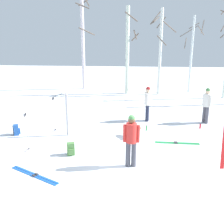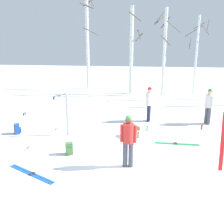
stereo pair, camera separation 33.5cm
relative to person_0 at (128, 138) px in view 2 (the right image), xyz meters
The scene contains 19 objects.
ground_plane 1.15m from the person_0, 99.13° to the left, with size 60.00×60.00×0.00m, color white.
person_0 is the anchor object (origin of this frame).
person_1 4.88m from the person_0, 81.59° to the left, with size 0.34×0.52×1.72m.
person_3 5.88m from the person_0, 53.59° to the left, with size 0.34×0.46×1.72m.
dog 2.65m from the person_0, 87.38° to the left, with size 0.51×0.79×0.57m.
ski_pair_planted_0 3.68m from the person_0, 137.22° to the left, with size 0.13×0.08×1.81m.
ski_pair_planted_1 2.83m from the person_0, ahead, with size 0.20×0.07×1.99m.
ski_pair_lying_0 3.14m from the person_0, 163.39° to the right, with size 1.76×1.04×0.05m.
ski_pair_lying_1 2.86m from the person_0, 49.03° to the left, with size 1.70×0.20×0.05m.
ski_poles_0 4.47m from the person_0, 139.26° to the left, with size 0.07×0.21×1.53m.
ski_poles_1 3.84m from the person_0, 167.43° to the left, with size 0.07×0.21×1.42m.
backpack_0 2.33m from the person_0, 163.05° to the left, with size 0.31×0.33×0.44m.
backpack_1 5.48m from the person_0, 154.22° to the left, with size 0.34×0.32×0.44m.
water_bottle_0 3.57m from the person_0, 79.42° to the left, with size 0.06×0.06×0.24m.
water_bottle_1 5.03m from the person_0, 51.66° to the left, with size 0.08×0.08×0.23m.
birch_tree_0 13.89m from the person_0, 107.28° to the left, with size 1.38×1.61×7.61m.
birch_tree_1 11.60m from the person_0, 92.49° to the left, with size 0.98×1.47×6.11m.
birch_tree_2 11.58m from the person_0, 81.01° to the left, with size 1.83×1.83×5.95m.
birch_tree_3 13.20m from the person_0, 71.33° to the left, with size 1.68×1.69×5.53m.
Camera 2 is at (0.50, -8.05, 3.94)m, focal length 41.35 mm.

